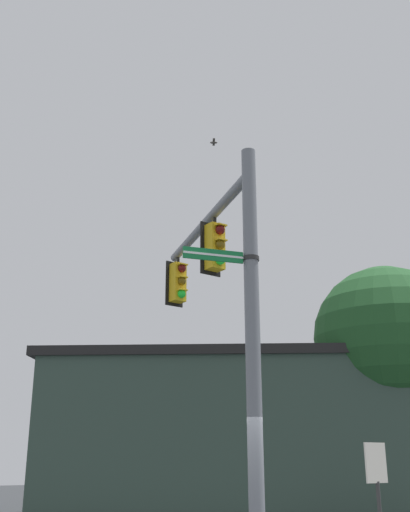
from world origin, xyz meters
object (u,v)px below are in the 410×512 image
at_px(traffic_light_mid_inner, 178,282).
at_px(historical_marker, 377,481).
at_px(bird_flying, 214,142).
at_px(street_name_sign, 232,257).
at_px(traffic_light_nearest_pole, 215,247).

xyz_separation_m(traffic_light_mid_inner, historical_marker, (-1.49, 4.86, -4.90)).
distance_m(bird_flying, historical_marker, 9.82).
distance_m(traffic_light_mid_inner, street_name_sign, 5.21).
xyz_separation_m(traffic_light_nearest_pole, historical_marker, (-2.45, 1.95, -4.90)).
height_order(traffic_light_nearest_pole, street_name_sign, traffic_light_nearest_pole).
bearing_deg(street_name_sign, traffic_light_mid_inner, -112.63).
height_order(traffic_light_mid_inner, street_name_sign, traffic_light_mid_inner).
xyz_separation_m(traffic_light_mid_inner, street_name_sign, (1.97, 4.73, -0.92)).
xyz_separation_m(traffic_light_mid_inner, bird_flying, (-0.59, 0.82, 4.00)).
bearing_deg(street_name_sign, traffic_light_nearest_pole, -118.88).
height_order(street_name_sign, historical_marker, street_name_sign).
bearing_deg(traffic_light_nearest_pole, bird_flying, -126.66).
xyz_separation_m(street_name_sign, bird_flying, (-2.56, -3.91, 4.92)).
bearing_deg(historical_marker, bird_flying, -77.47).
bearing_deg(bird_flying, traffic_light_mid_inner, -54.08).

